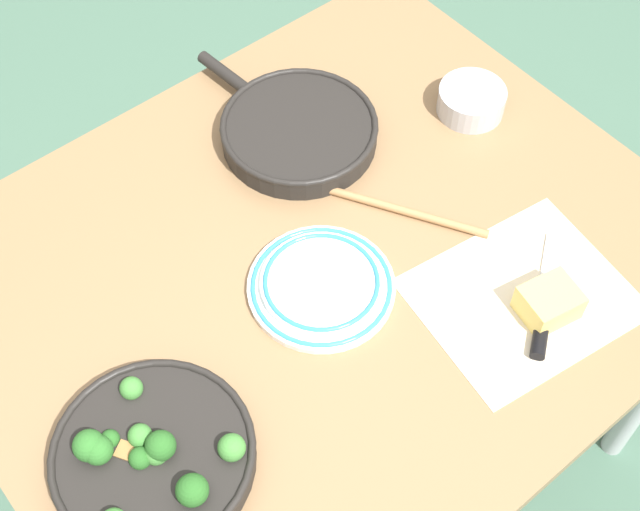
% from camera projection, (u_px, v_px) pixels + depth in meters
% --- Properties ---
extents(ground_plane, '(14.00, 14.00, 0.00)m').
position_uv_depth(ground_plane, '(320.00, 446.00, 2.12)').
color(ground_plane, '#476B56').
extents(dining_table_red, '(1.20, 1.00, 0.78)m').
position_uv_depth(dining_table_red, '(320.00, 289.00, 1.55)').
color(dining_table_red, olive).
rests_on(dining_table_red, ground_plane).
extents(skillet_broccoli, '(0.32, 0.40, 0.08)m').
position_uv_depth(skillet_broccoli, '(152.00, 458.00, 1.26)').
color(skillet_broccoli, black).
rests_on(skillet_broccoli, dining_table_red).
extents(skillet_eggs, '(0.29, 0.41, 0.05)m').
position_uv_depth(skillet_eggs, '(298.00, 130.00, 1.62)').
color(skillet_eggs, black).
rests_on(skillet_eggs, dining_table_red).
extents(wooden_spoon, '(0.23, 0.36, 0.02)m').
position_uv_depth(wooden_spoon, '(352.00, 196.00, 1.56)').
color(wooden_spoon, '#A87A4C').
rests_on(wooden_spoon, dining_table_red).
extents(parchment_sheet, '(0.37, 0.32, 0.00)m').
position_uv_depth(parchment_sheet, '(522.00, 297.00, 1.45)').
color(parchment_sheet, beige).
rests_on(parchment_sheet, dining_table_red).
extents(grater_knife, '(0.22, 0.16, 0.02)m').
position_uv_depth(grater_knife, '(544.00, 312.00, 1.42)').
color(grater_knife, silver).
rests_on(grater_knife, dining_table_red).
extents(cheese_block, '(0.10, 0.09, 0.05)m').
position_uv_depth(cheese_block, '(549.00, 303.00, 1.41)').
color(cheese_block, '#EACC66').
rests_on(cheese_block, dining_table_red).
extents(dinner_plate_stack, '(0.24, 0.24, 0.03)m').
position_uv_depth(dinner_plate_stack, '(321.00, 285.00, 1.45)').
color(dinner_plate_stack, white).
rests_on(dinner_plate_stack, dining_table_red).
extents(prep_bowl_steel, '(0.13, 0.13, 0.05)m').
position_uv_depth(prep_bowl_steel, '(471.00, 101.00, 1.67)').
color(prep_bowl_steel, '#B7B7BC').
rests_on(prep_bowl_steel, dining_table_red).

